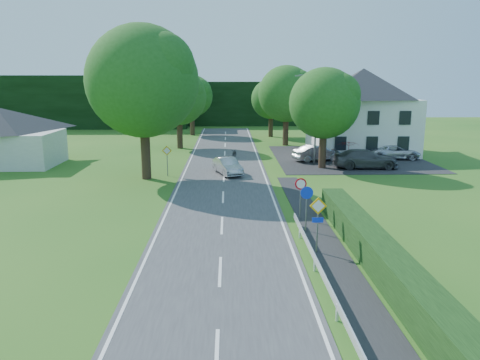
{
  "coord_description": "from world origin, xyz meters",
  "views": [
    {
      "loc": [
        0.36,
        -11.73,
        7.73
      ],
      "look_at": [
        1.07,
        16.25,
        1.56
      ],
      "focal_mm": 35.0,
      "sensor_mm": 36.0,
      "label": 1
    }
  ],
  "objects_px": {
    "streetlight": "(314,115)",
    "parked_car_grey": "(365,159)",
    "moving_car": "(228,166)",
    "parked_car_silver_b": "(394,152)",
    "motorcycle": "(234,153)",
    "parked_car_silver_a": "(317,153)",
    "parasol": "(349,151)"
  },
  "relations": [
    {
      "from": "parked_car_silver_a",
      "to": "parasol",
      "type": "height_order",
      "value": "parasol"
    },
    {
      "from": "moving_car",
      "to": "parked_car_grey",
      "type": "bearing_deg",
      "value": -7.5
    },
    {
      "from": "parked_car_silver_b",
      "to": "motorcycle",
      "type": "bearing_deg",
      "value": 87.56
    },
    {
      "from": "streetlight",
      "to": "moving_car",
      "type": "distance_m",
      "value": 9.79
    },
    {
      "from": "streetlight",
      "to": "moving_car",
      "type": "relative_size",
      "value": 1.97
    },
    {
      "from": "motorcycle",
      "to": "parasol",
      "type": "bearing_deg",
      "value": 1.37
    },
    {
      "from": "parked_car_silver_b",
      "to": "parked_car_silver_a",
      "type": "bearing_deg",
      "value": 98.03
    },
    {
      "from": "streetlight",
      "to": "parked_car_silver_a",
      "type": "bearing_deg",
      "value": 66.27
    },
    {
      "from": "motorcycle",
      "to": "parked_car_silver_a",
      "type": "xyz_separation_m",
      "value": [
        7.72,
        -1.92,
        0.29
      ]
    },
    {
      "from": "moving_car",
      "to": "motorcycle",
      "type": "relative_size",
      "value": 2.39
    },
    {
      "from": "parked_car_silver_a",
      "to": "parked_car_grey",
      "type": "xyz_separation_m",
      "value": [
        3.52,
        -3.67,
        0.06
      ]
    },
    {
      "from": "streetlight",
      "to": "motorcycle",
      "type": "distance_m",
      "value": 8.79
    },
    {
      "from": "moving_car",
      "to": "parasol",
      "type": "relative_size",
      "value": 1.98
    },
    {
      "from": "moving_car",
      "to": "parked_car_silver_b",
      "type": "distance_m",
      "value": 17.4
    },
    {
      "from": "motorcycle",
      "to": "parked_car_silver_b",
      "type": "distance_m",
      "value": 15.37
    },
    {
      "from": "moving_car",
      "to": "parked_car_silver_b",
      "type": "height_order",
      "value": "parked_car_silver_b"
    },
    {
      "from": "motorcycle",
      "to": "parasol",
      "type": "distance_m",
      "value": 10.89
    },
    {
      "from": "moving_car",
      "to": "parked_car_silver_a",
      "type": "xyz_separation_m",
      "value": [
        8.37,
        6.0,
        0.07
      ]
    },
    {
      "from": "moving_car",
      "to": "parked_car_grey",
      "type": "relative_size",
      "value": 0.73
    },
    {
      "from": "moving_car",
      "to": "parasol",
      "type": "height_order",
      "value": "parasol"
    },
    {
      "from": "streetlight",
      "to": "parasol",
      "type": "relative_size",
      "value": 3.89
    },
    {
      "from": "moving_car",
      "to": "parked_car_grey",
      "type": "xyz_separation_m",
      "value": [
        11.89,
        2.33,
        0.13
      ]
    },
    {
      "from": "motorcycle",
      "to": "parked_car_silver_b",
      "type": "bearing_deg",
      "value": 7.61
    },
    {
      "from": "parked_car_grey",
      "to": "parked_car_silver_b",
      "type": "bearing_deg",
      "value": -40.62
    },
    {
      "from": "moving_car",
      "to": "motorcycle",
      "type": "xyz_separation_m",
      "value": [
        0.65,
        7.92,
        -0.22
      ]
    },
    {
      "from": "moving_car",
      "to": "parked_car_silver_a",
      "type": "bearing_deg",
      "value": 17.05
    },
    {
      "from": "parked_car_silver_a",
      "to": "moving_car",
      "type": "bearing_deg",
      "value": 106.98
    },
    {
      "from": "streetlight",
      "to": "moving_car",
      "type": "xyz_separation_m",
      "value": [
        -7.76,
        -4.63,
        -3.75
      ]
    },
    {
      "from": "parked_car_silver_a",
      "to": "parked_car_silver_b",
      "type": "xyz_separation_m",
      "value": [
        7.62,
        0.88,
        -0.06
      ]
    },
    {
      "from": "moving_car",
      "to": "parked_car_silver_b",
      "type": "relative_size",
      "value": 0.83
    },
    {
      "from": "parked_car_silver_a",
      "to": "parasol",
      "type": "distance_m",
      "value": 3.0
    },
    {
      "from": "streetlight",
      "to": "parked_car_grey",
      "type": "height_order",
      "value": "streetlight"
    }
  ]
}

